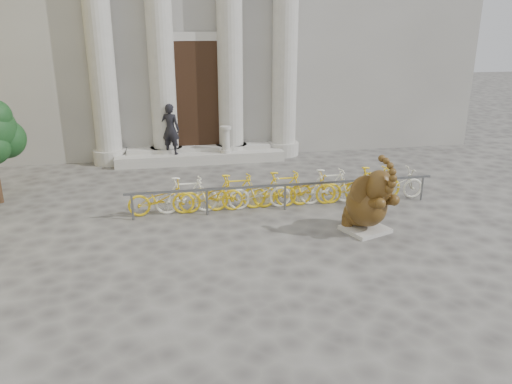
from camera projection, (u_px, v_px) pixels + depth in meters
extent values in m
plane|color=#474442|center=(245.00, 288.00, 9.44)|extent=(80.00, 80.00, 0.00)
cube|color=black|center=(197.00, 96.00, 17.93)|extent=(2.40, 0.16, 4.00)
cylinder|color=#A8A59E|center=(100.00, 48.00, 16.70)|extent=(0.90, 0.90, 8.00)
cylinder|color=#A8A59E|center=(160.00, 47.00, 17.06)|extent=(0.90, 0.90, 8.00)
cylinder|color=#A8A59E|center=(230.00, 47.00, 17.50)|extent=(0.90, 0.90, 8.00)
cylinder|color=#A8A59E|center=(285.00, 46.00, 17.86)|extent=(0.90, 0.90, 8.00)
cube|color=#A8A59E|center=(200.00, 157.00, 18.13)|extent=(6.00, 1.20, 0.36)
cube|color=#A8A59E|center=(365.00, 229.00, 12.02)|extent=(1.22, 1.17, 0.10)
ellipsoid|color=black|center=(360.00, 213.00, 12.09)|extent=(1.04, 1.02, 0.63)
ellipsoid|color=black|center=(366.00, 205.00, 11.84)|extent=(1.29, 1.43, 1.02)
cylinder|color=black|center=(348.00, 220.00, 12.11)|extent=(0.38, 0.38, 0.25)
cylinder|color=black|center=(364.00, 216.00, 12.38)|extent=(0.38, 0.38, 0.25)
cylinder|color=black|center=(372.00, 204.00, 11.36)|extent=(0.42, 0.63, 0.39)
cylinder|color=black|center=(386.00, 200.00, 11.57)|extent=(0.42, 0.63, 0.39)
ellipsoid|color=black|center=(379.00, 187.00, 11.38)|extent=(0.84, 0.82, 0.78)
cylinder|color=black|center=(364.00, 189.00, 11.33)|extent=(0.67, 0.08, 0.67)
cylinder|color=black|center=(386.00, 185.00, 11.65)|extent=(0.55, 0.45, 0.67)
cone|color=beige|center=(381.00, 197.00, 11.22)|extent=(0.19, 0.22, 0.10)
cone|color=beige|center=(388.00, 195.00, 11.33)|extent=(0.09, 0.23, 0.10)
cube|color=slate|center=(285.00, 185.00, 13.21)|extent=(8.36, 0.06, 0.06)
cylinder|color=slate|center=(132.00, 207.00, 12.60)|extent=(0.06, 0.06, 0.70)
cylinder|color=slate|center=(207.00, 202.00, 12.94)|extent=(0.06, 0.06, 0.70)
cylinder|color=slate|center=(285.00, 197.00, 13.33)|extent=(0.06, 0.06, 0.70)
cylinder|color=slate|center=(359.00, 193.00, 13.71)|extent=(0.06, 0.06, 0.70)
cylinder|color=slate|center=(422.00, 188.00, 14.05)|extent=(0.06, 0.06, 0.70)
imported|color=yellow|center=(161.00, 197.00, 12.92)|extent=(1.70, 0.50, 1.00)
imported|color=white|center=(186.00, 195.00, 13.04)|extent=(1.66, 0.47, 1.00)
imported|color=yellow|center=(211.00, 194.00, 13.15)|extent=(1.70, 0.50, 1.00)
imported|color=yellow|center=(235.00, 192.00, 13.27)|extent=(1.66, 0.47, 1.00)
imported|color=white|center=(259.00, 191.00, 13.39)|extent=(1.70, 0.50, 1.00)
imported|color=yellow|center=(283.00, 189.00, 13.51)|extent=(1.66, 0.47, 1.00)
imported|color=yellow|center=(306.00, 188.00, 13.63)|extent=(1.70, 0.50, 1.00)
imported|color=white|center=(329.00, 186.00, 13.75)|extent=(1.66, 0.47, 1.00)
imported|color=yellow|center=(351.00, 185.00, 13.87)|extent=(1.70, 0.50, 1.00)
imported|color=yellow|center=(373.00, 184.00, 13.98)|extent=(1.66, 0.47, 1.00)
imported|color=white|center=(395.00, 182.00, 14.10)|extent=(1.70, 0.50, 1.00)
sphere|color=black|center=(6.00, 139.00, 13.65)|extent=(1.07, 1.07, 1.07)
imported|color=black|center=(170.00, 129.00, 17.47)|extent=(0.77, 0.66, 1.79)
cylinder|color=#A8A59E|center=(226.00, 151.00, 17.94)|extent=(0.39, 0.39, 0.12)
cylinder|color=#A8A59E|center=(226.00, 141.00, 17.81)|extent=(0.27, 0.27, 0.88)
cylinder|color=#A8A59E|center=(226.00, 128.00, 17.66)|extent=(0.39, 0.39, 0.10)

